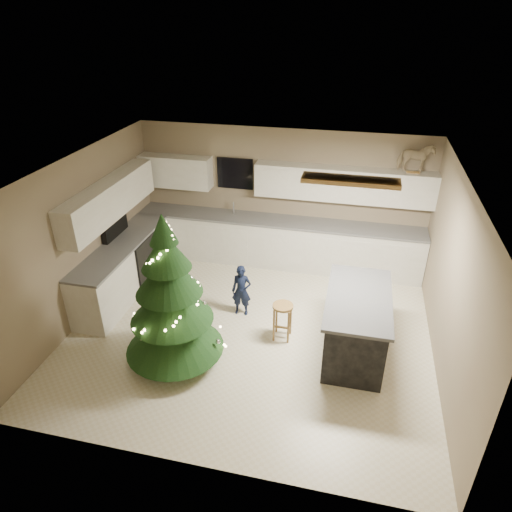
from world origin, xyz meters
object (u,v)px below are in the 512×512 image
at_px(toddler, 242,291).
at_px(rocking_horse, 415,158).
at_px(bar_stool, 283,313).
at_px(island, 356,324).
at_px(christmas_tree, 171,305).

relative_size(toddler, rocking_horse, 1.47).
height_order(bar_stool, rocking_horse, rocking_horse).
height_order(island, rocking_horse, rocking_horse).
bearing_deg(island, rocking_horse, 73.85).
bearing_deg(island, toddler, 163.87).
height_order(island, christmas_tree, christmas_tree).
height_order(toddler, rocking_horse, rocking_horse).
relative_size(island, toddler, 1.92).
relative_size(bar_stool, rocking_horse, 1.00).
height_order(christmas_tree, rocking_horse, rocking_horse).
xyz_separation_m(island, christmas_tree, (-2.49, -0.76, 0.46)).
xyz_separation_m(island, toddler, (-1.85, 0.53, -0.04)).
bearing_deg(rocking_horse, toddler, 119.61).
distance_m(christmas_tree, rocking_horse, 4.72).
xyz_separation_m(bar_stool, rocking_horse, (1.79, 2.39, 1.81)).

